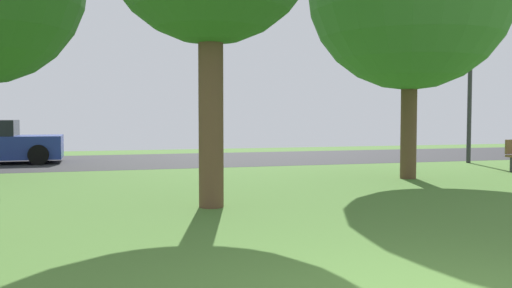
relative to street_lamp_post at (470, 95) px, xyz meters
The scene contains 2 objects.
road_strip 10.26m from the street_lamp_post, 157.69° to the left, with size 44.00×6.40×0.01m, color #28282B.
street_lamp_post is the anchor object (origin of this frame).
Camera 1 is at (-2.64, -3.58, 1.59)m, focal length 39.38 mm.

